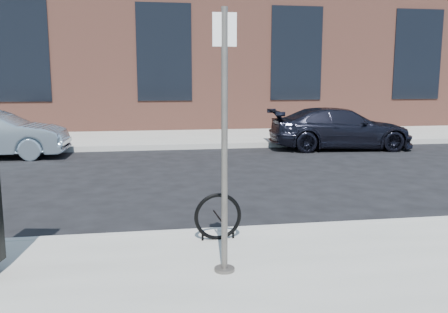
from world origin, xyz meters
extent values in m
plane|color=black|center=(0.00, 0.00, 0.00)|extent=(120.00, 120.00, 0.00)
cube|color=gray|center=(0.00, 14.00, 0.07)|extent=(60.00, 12.00, 0.15)
cube|color=#9E9B93|center=(0.00, -0.02, 0.07)|extent=(60.00, 0.12, 0.16)
cube|color=#9E9B93|center=(0.00, 8.02, 0.07)|extent=(60.00, 0.12, 0.16)
cube|color=brown|center=(0.00, 17.00, 4.00)|extent=(28.00, 10.00, 8.00)
cube|color=black|center=(-5.00, 11.98, 3.00)|extent=(2.00, 0.06, 3.50)
cube|color=black|center=(0.00, 11.98, 3.00)|extent=(2.00, 0.06, 3.50)
cube|color=black|center=(5.00, 11.98, 3.00)|extent=(2.00, 0.06, 3.50)
cube|color=black|center=(10.00, 11.98, 3.00)|extent=(2.00, 0.06, 3.50)
cylinder|color=#4C4743|center=(0.05, -1.34, 0.17)|extent=(0.20, 0.20, 0.03)
cylinder|color=#4C4743|center=(0.05, -1.34, 1.42)|extent=(0.06, 0.06, 2.53)
cube|color=silver|center=(0.05, -1.34, 2.48)|extent=(0.22, 0.03, 0.30)
torus|color=black|center=(0.13, -0.40, 0.43)|extent=(0.57, 0.08, 0.57)
cylinder|color=black|center=(-0.06, -0.41, 0.21)|extent=(0.03, 0.03, 0.11)
cylinder|color=black|center=(0.31, -0.39, 0.21)|extent=(0.03, 0.03, 0.11)
imported|color=black|center=(4.93, 7.40, 0.60)|extent=(4.29, 2.03, 1.21)
camera|label=1|loc=(-0.67, -5.74, 2.03)|focal=38.00mm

